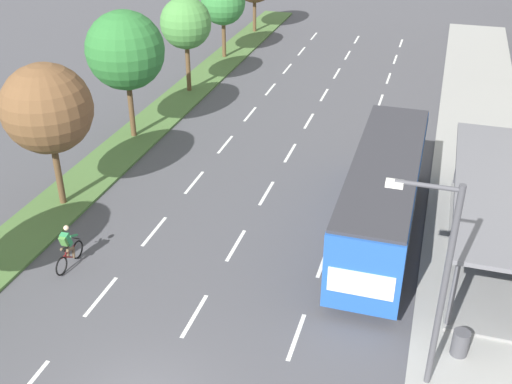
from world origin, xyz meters
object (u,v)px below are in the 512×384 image
(bus, at_px, (383,190))
(median_tree_fifth, at_px, (223,2))
(cyclist, at_px, (68,248))
(trash_bin, at_px, (460,343))
(streetlight, at_px, (439,276))
(bus_shelter, at_px, (499,211))
(median_tree_third, at_px, (125,51))
(median_tree_second, at_px, (47,109))
(median_tree_fourth, at_px, (186,23))

(bus, height_order, median_tree_fifth, median_tree_fifth)
(cyclist, bearing_deg, trash_bin, -3.00)
(trash_bin, bearing_deg, cyclist, 177.00)
(cyclist, xyz_separation_m, streetlight, (12.89, -2.16, 3.10))
(bus, height_order, trash_bin, bus)
(bus_shelter, relative_size, cyclist, 5.96)
(median_tree_third, xyz_separation_m, median_tree_fifth, (-0.05, 14.68, -0.73))
(cyclist, height_order, median_tree_second, median_tree_second)
(bus, xyz_separation_m, trash_bin, (3.20, -6.22, -1.49))
(bus, bearing_deg, trash_bin, -62.76)
(bus_shelter, xyz_separation_m, median_tree_fifth, (-18.05, 20.47, 2.13))
(median_tree_second, xyz_separation_m, trash_bin, (16.65, -4.62, -3.89))
(streetlight, bearing_deg, median_tree_fourth, 127.14)
(median_tree_fourth, xyz_separation_m, median_tree_fifth, (-0.24, 7.34, -0.33))
(median_tree_second, relative_size, median_tree_third, 0.94)
(median_tree_third, height_order, trash_bin, median_tree_third)
(bus_shelter, distance_m, streetlight, 8.14)
(bus, xyz_separation_m, median_tree_third, (-13.72, 5.74, 2.66))
(median_tree_fourth, relative_size, streetlight, 0.89)
(cyclist, bearing_deg, streetlight, -9.50)
(cyclist, height_order, median_tree_third, median_tree_third)
(median_tree_fifth, bearing_deg, cyclist, -83.28)
(median_tree_third, distance_m, trash_bin, 21.13)
(bus, height_order, median_tree_fourth, median_tree_fourth)
(median_tree_second, height_order, median_tree_third, median_tree_third)
(cyclist, height_order, median_tree_fourth, median_tree_fourth)
(bus_shelter, distance_m, cyclist, 15.99)
(bus, relative_size, median_tree_third, 1.71)
(bus_shelter, distance_m, median_tree_third, 19.13)
(cyclist, xyz_separation_m, trash_bin, (13.92, -0.73, -0.22))
(median_tree_second, bearing_deg, median_tree_fourth, 90.31)
(median_tree_third, bearing_deg, trash_bin, -35.24)
(median_tree_second, xyz_separation_m, median_tree_fifth, (-0.32, 22.02, -0.46))
(median_tree_fifth, distance_m, trash_bin, 31.77)
(cyclist, relative_size, median_tree_fourth, 0.32)
(median_tree_fourth, relative_size, median_tree_fifth, 1.06)
(bus, height_order, cyclist, bus)
(median_tree_third, relative_size, median_tree_fourth, 1.14)
(bus, bearing_deg, bus_shelter, -0.68)
(streetlight, relative_size, trash_bin, 7.65)
(median_tree_fourth, bearing_deg, median_tree_third, -91.51)
(bus_shelter, bearing_deg, cyclist, -160.07)
(median_tree_third, bearing_deg, bus, -22.70)
(bus, relative_size, streetlight, 1.74)
(bus_shelter, relative_size, median_tree_fifth, 1.98)
(bus, relative_size, median_tree_second, 1.82)
(median_tree_second, xyz_separation_m, median_tree_fourth, (-0.08, 14.68, -0.14))
(median_tree_second, bearing_deg, bus_shelter, 4.99)
(median_tree_fourth, bearing_deg, cyclist, -81.40)
(cyclist, distance_m, streetlight, 13.43)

